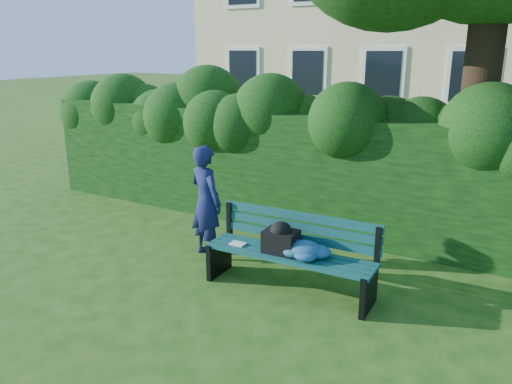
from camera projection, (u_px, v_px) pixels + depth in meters
The scene contains 4 objects.
ground at pixel (232, 276), 6.24m from camera, with size 80.00×80.00×0.00m, color #1E4F13.
hedge at pixel (308, 171), 7.81m from camera, with size 10.00×1.00×1.80m.
park_bench at pixel (292, 250), 5.76m from camera, with size 2.03×0.63×0.89m.
man_reading at pixel (206, 202), 6.68m from camera, with size 0.56×0.37×1.53m, color #171E50.
Camera 1 is at (3.14, -4.76, 2.74)m, focal length 35.00 mm.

